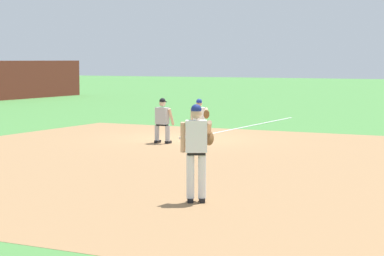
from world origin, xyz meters
name	(u,v)px	position (x,y,z in m)	size (l,w,h in m)	color
ground_plane	(187,139)	(0.00, 0.00, 0.00)	(160.00, 160.00, 0.00)	#47843D
infield_dirt_patch	(190,162)	(-4.97, -2.72, 0.00)	(18.00, 18.00, 0.01)	#9E754C
foul_line_stripe	(247,126)	(5.21, 0.00, 0.01)	(10.41, 0.10, 0.00)	white
first_base_bag	(187,138)	(0.00, 0.00, 0.04)	(0.38, 0.38, 0.09)	white
baseball	(204,158)	(-4.40, -2.86, 0.04)	(0.07, 0.07, 0.07)	white
pitcher	(197,147)	(-9.91, -5.43, 1.06)	(0.83, 0.58, 1.86)	black
first_baseman	(200,116)	(0.61, -0.20, 0.73)	(0.83, 1.00, 1.34)	black
baserunner	(162,119)	(-1.55, 0.06, 0.79)	(0.45, 0.60, 1.46)	black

